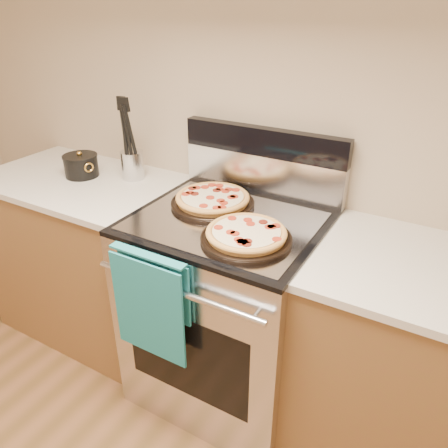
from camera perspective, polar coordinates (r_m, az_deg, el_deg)
The scene contains 16 objects.
wall_back at distance 1.92m, azimuth 6.00°, elevation 16.40°, with size 4.00×4.00×0.00m, color tan.
range_body at distance 2.02m, azimuth 0.54°, elevation -11.24°, with size 0.76×0.68×0.90m, color #B7B7BC.
oven_window at distance 1.81m, azimuth -4.90°, elevation -16.98°, with size 0.56×0.01×0.40m, color black.
cooktop at distance 1.77m, azimuth 0.60°, elevation 0.41°, with size 0.76×0.68×0.02m, color black.
backsplash_lower at distance 1.98m, azimuth 5.04°, elevation 6.54°, with size 0.76×0.06×0.18m, color silver.
backsplash_upper at distance 1.93m, azimuth 5.22°, elevation 10.69°, with size 0.76×0.06×0.12m, color black.
oven_handle at distance 1.56m, azimuth -6.25°, elevation -8.69°, with size 0.03×0.03×0.70m, color silver.
dish_towel at distance 1.68m, azimuth -9.46°, elevation -10.16°, with size 0.32×0.05×0.42m, color #186C79, non-canonical shape.
foil_sheet at distance 1.74m, azimuth 0.12°, elevation 0.39°, with size 0.70×0.55×0.01m, color gray.
cabinet_left at distance 2.52m, azimuth -16.90°, elevation -4.28°, with size 1.00×0.62×0.88m, color brown.
countertop_left at distance 2.32m, azimuth -18.43°, elevation 5.33°, with size 1.02×0.64×0.03m, color beige.
cabinet_right at distance 1.90m, azimuth 26.12°, elevation -18.21°, with size 1.00×0.62×0.88m, color brown.
pepperoni_pizza_back at distance 1.86m, azimuth -1.49°, elevation 3.17°, with size 0.35×0.35×0.05m, color #B77F38, non-canonical shape.
pepperoni_pizza_front at distance 1.59m, azimuth 2.93°, elevation -1.44°, with size 0.33×0.33×0.04m, color #B77F38, non-canonical shape.
utensil_crock at distance 2.22m, azimuth -11.85°, elevation 7.56°, with size 0.11×0.11×0.14m, color silver.
saucepan at distance 2.32m, azimuth -18.14°, elevation 7.16°, with size 0.17×0.17×0.10m, color black.
Camera 1 is at (0.77, 0.28, 1.72)m, focal length 35.00 mm.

